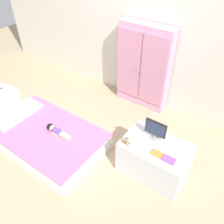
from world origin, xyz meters
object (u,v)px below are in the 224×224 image
(book_purple, at_px, (169,160))
(wardrobe, at_px, (144,67))
(bed, at_px, (47,137))
(tv_stand, at_px, (154,159))
(tv_monitor, at_px, (155,129))
(doll, at_px, (54,130))
(book_orange, at_px, (157,154))
(rocking_horse_toy, at_px, (127,140))
(nightstand, at_px, (5,102))

(book_purple, bearing_deg, wardrobe, 129.15)
(bed, height_order, wardrobe, wardrobe)
(book_purple, bearing_deg, tv_stand, 150.01)
(wardrobe, height_order, tv_monitor, wardrobe)
(doll, distance_m, book_orange, 1.42)
(book_orange, bearing_deg, doll, -169.79)
(tv_monitor, xyz_separation_m, book_purple, (0.28, -0.20, -0.14))
(tv_stand, height_order, book_purple, book_purple)
(tv_monitor, bearing_deg, book_purple, -35.94)
(bed, xyz_separation_m, book_orange, (1.49, 0.32, 0.36))
(bed, xyz_separation_m, rocking_horse_toy, (1.13, 0.26, 0.41))
(book_orange, xyz_separation_m, book_purple, (0.14, 0.00, -0.00))
(doll, height_order, rocking_horse_toy, rocking_horse_toy)
(doll, xyz_separation_m, tv_monitor, (1.24, 0.45, 0.34))
(doll, height_order, wardrobe, wardrobe)
(wardrobe, bearing_deg, book_purple, -50.85)
(nightstand, height_order, book_orange, book_orange)
(tv_monitor, height_order, book_orange, tv_monitor)
(bed, distance_m, doll, 0.21)
(bed, distance_m, tv_stand, 1.50)
(tv_monitor, bearing_deg, nightstand, -170.40)
(tv_stand, distance_m, book_orange, 0.28)
(doll, relative_size, book_orange, 3.05)
(doll, distance_m, wardrobe, 1.66)
(wardrobe, relative_size, tv_stand, 1.71)
(nightstand, height_order, tv_monitor, tv_monitor)
(wardrobe, bearing_deg, nightstand, -137.67)
(nightstand, distance_m, rocking_horse_toy, 2.23)
(bed, xyz_separation_m, book_purple, (1.63, 0.32, 0.36))
(bed, bearing_deg, tv_monitor, 21.03)
(tv_monitor, xyz_separation_m, book_orange, (0.14, -0.20, -0.14))
(tv_stand, height_order, rocking_horse_toy, rocking_horse_toy)
(doll, relative_size, tv_stand, 0.50)
(nightstand, bearing_deg, rocking_horse_toy, 3.90)
(doll, height_order, book_purple, book_purple)
(tv_stand, relative_size, book_orange, 6.15)
(doll, height_order, tv_monitor, tv_monitor)
(tv_stand, relative_size, tv_monitor, 3.06)
(book_purple, bearing_deg, book_orange, 180.00)
(doll, xyz_separation_m, wardrobe, (0.47, 1.54, 0.40))
(tv_stand, bearing_deg, wardrobe, 125.92)
(doll, bearing_deg, tv_stand, 15.39)
(rocking_horse_toy, bearing_deg, book_purple, 6.52)
(nightstand, xyz_separation_m, tv_stand, (2.51, 0.32, 0.03))
(wardrobe, distance_m, tv_monitor, 1.34)
(bed, relative_size, book_purple, 11.01)
(wardrobe, xyz_separation_m, book_purple, (1.05, -1.30, -0.20))
(tv_stand, bearing_deg, book_purple, -29.99)
(rocking_horse_toy, bearing_deg, doll, -169.37)
(doll, relative_size, wardrobe, 0.29)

